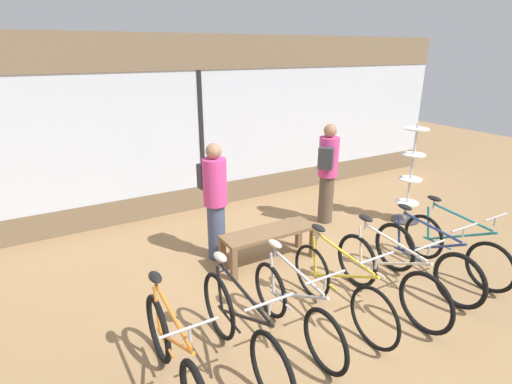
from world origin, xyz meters
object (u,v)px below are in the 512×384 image
(bicycle_far_right, at_px, (454,248))
(bicycle_center, at_px, (339,288))
(bicycle_left, at_px, (242,332))
(accessory_rack, at_px, (410,182))
(bicycle_center_right, at_px, (387,277))
(customer_by_window, at_px, (215,198))
(customer_near_rack, at_px, (327,171))
(bicycle_far_left, at_px, (175,358))
(bicycle_right, at_px, (424,260))
(display_bench, at_px, (269,237))
(bicycle_center_left, at_px, (294,309))

(bicycle_far_right, bearing_deg, bicycle_center, 179.60)
(bicycle_left, distance_m, accessory_rack, 4.55)
(bicycle_center_right, relative_size, customer_by_window, 1.01)
(customer_near_rack, bearing_deg, bicycle_center_right, -112.41)
(bicycle_far_left, xyz_separation_m, bicycle_right, (3.36, 0.05, 0.00))
(bicycle_far_left, distance_m, bicycle_left, 0.66)
(bicycle_far_right, bearing_deg, bicycle_right, -177.62)
(display_bench, height_order, customer_by_window, customer_by_window)
(bicycle_right, relative_size, display_bench, 1.20)
(display_bench, xyz_separation_m, customer_near_rack, (1.64, 0.74, 0.54))
(bicycle_far_left, xyz_separation_m, bicycle_far_right, (4.01, 0.08, -0.00))
(bicycle_center, distance_m, bicycle_far_right, 2.03)
(display_bench, relative_size, customer_near_rack, 0.79)
(bicycle_far_left, height_order, display_bench, bicycle_far_left)
(bicycle_left, relative_size, customer_near_rack, 1.02)
(accessory_rack, bearing_deg, bicycle_far_left, -161.70)
(bicycle_center, bearing_deg, customer_by_window, 106.79)
(bicycle_center, height_order, bicycle_right, bicycle_right)
(bicycle_center_right, xyz_separation_m, customer_near_rack, (0.96, 2.32, 0.57))
(bicycle_far_left, bearing_deg, bicycle_center_left, 2.09)
(accessory_rack, bearing_deg, bicycle_far_right, -119.88)
(bicycle_right, bearing_deg, bicycle_center_right, -175.60)
(bicycle_left, bearing_deg, bicycle_far_right, 1.66)
(bicycle_center_left, height_order, customer_near_rack, customer_near_rack)
(bicycle_far_right, bearing_deg, bicycle_center_right, -176.55)
(display_bench, bearing_deg, bicycle_center_right, -66.70)
(bicycle_left, bearing_deg, bicycle_center, 4.85)
(bicycle_center_left, distance_m, bicycle_center_right, 1.31)
(customer_near_rack, bearing_deg, customer_by_window, -174.77)
(accessory_rack, xyz_separation_m, customer_near_rack, (-1.30, 0.69, 0.23))
(bicycle_left, distance_m, customer_by_window, 2.31)
(bicycle_center_left, relative_size, accessory_rack, 0.92)
(bicycle_right, bearing_deg, bicycle_left, -178.51)
(bicycle_center, bearing_deg, bicycle_right, -1.70)
(bicycle_left, relative_size, customer_by_window, 1.04)
(bicycle_center_left, relative_size, display_bench, 1.18)
(bicycle_center_right, distance_m, bicycle_far_right, 1.37)
(bicycle_center_left, height_order, bicycle_far_right, bicycle_far_right)
(bicycle_center_left, xyz_separation_m, bicycle_center, (0.65, 0.04, 0.02))
(bicycle_far_right, bearing_deg, customer_near_rack, 100.48)
(customer_by_window, bearing_deg, accessory_rack, -7.91)
(bicycle_center_left, distance_m, bicycle_far_right, 2.68)
(display_bench, bearing_deg, bicycle_right, -47.33)
(accessory_rack, relative_size, display_bench, 1.27)
(bicycle_center_left, distance_m, bicycle_right, 2.04)
(bicycle_center_left, height_order, accessory_rack, accessory_rack)
(bicycle_far_left, distance_m, accessory_rack, 5.17)
(display_bench, bearing_deg, bicycle_center_left, -112.45)
(bicycle_right, bearing_deg, customer_by_window, 134.14)
(bicycle_far_left, relative_size, bicycle_right, 1.01)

